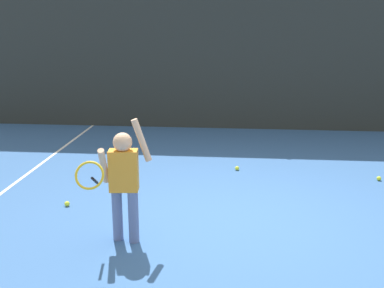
{
  "coord_description": "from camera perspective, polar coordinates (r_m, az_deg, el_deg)",
  "views": [
    {
      "loc": [
        -0.11,
        -5.26,
        2.34
      ],
      "look_at": [
        -0.63,
        0.26,
        0.85
      ],
      "focal_mm": 43.95,
      "sensor_mm": 36.0,
      "label": 1
    }
  ],
  "objects": [
    {
      "name": "tennis_ball_6",
      "position": [
        6.29,
        -14.93,
        -7.02
      ],
      "size": [
        0.07,
        0.07,
        0.07
      ],
      "primitive_type": "sphere",
      "color": "#CCE033",
      "rests_on": "ground"
    },
    {
      "name": "tennis_ball_1",
      "position": [
        7.5,
        5.49,
        -2.94
      ],
      "size": [
        0.07,
        0.07,
        0.07
      ],
      "primitive_type": "sphere",
      "color": "#CCE033",
      "rests_on": "ground"
    },
    {
      "name": "tennis_player",
      "position": [
        4.97,
        -8.43,
        -4.06
      ],
      "size": [
        0.68,
        0.62,
        1.35
      ],
      "rotation": [
        0.0,
        0.0,
        0.1
      ],
      "color": "slate",
      "rests_on": "ground"
    },
    {
      "name": "tennis_ball_2",
      "position": [
        7.53,
        21.74,
        -3.9
      ],
      "size": [
        0.07,
        0.07,
        0.07
      ],
      "primitive_type": "sphere",
      "color": "#CCE033",
      "rests_on": "ground"
    },
    {
      "name": "fence_post_1",
      "position": [
        10.19,
        6.13,
        12.49
      ],
      "size": [
        0.09,
        0.09,
        3.81
      ],
      "primitive_type": "cylinder",
      "color": "slate",
      "rests_on": "ground"
    },
    {
      "name": "ground_plane",
      "position": [
        5.76,
        6.09,
        -9.01
      ],
      "size": [
        20.0,
        20.0,
        0.0
      ],
      "primitive_type": "plane",
      "color": "#335B93"
    },
    {
      "name": "court_line_sideline",
      "position": [
        7.41,
        -20.56,
        -4.36
      ],
      "size": [
        0.05,
        9.0,
        0.0
      ],
      "primitive_type": "cube",
      "color": "white",
      "rests_on": "ground"
    },
    {
      "name": "back_fence_windscreen",
      "position": [
        10.13,
        6.12,
        12.05
      ],
      "size": [
        13.57,
        0.08,
        3.66
      ],
      "primitive_type": "cube",
      "color": "#282D2B",
      "rests_on": "ground"
    }
  ]
}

